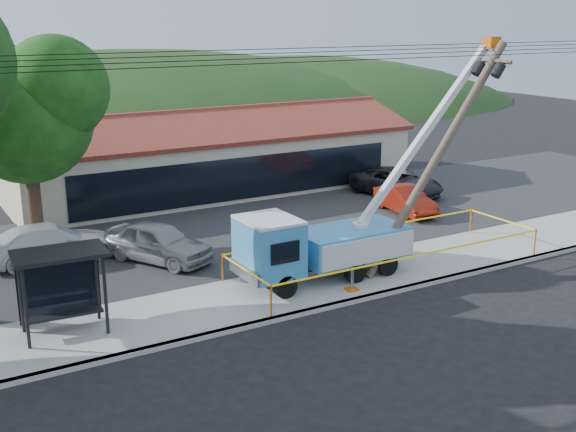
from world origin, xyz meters
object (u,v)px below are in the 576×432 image
(utility_truck, at_px, (322,241))
(car_red, at_px, (405,215))
(car_silver, at_px, (159,263))
(car_white, at_px, (52,263))
(bus_shelter, at_px, (60,272))
(car_dark, at_px, (396,197))
(leaning_pole, at_px, (444,146))

(utility_truck, height_order, car_red, utility_truck)
(car_silver, bearing_deg, utility_truck, -77.21)
(utility_truck, xyz_separation_m, car_red, (8.75, 5.78, -1.60))
(car_silver, bearing_deg, car_white, 121.32)
(bus_shelter, distance_m, car_silver, 7.27)
(bus_shelter, xyz_separation_m, car_white, (1.21, 7.08, -2.08))
(car_red, bearing_deg, car_dark, 64.95)
(leaning_pole, relative_size, bus_shelter, 3.03)
(car_white, distance_m, car_dark, 18.95)
(utility_truck, bearing_deg, car_silver, 131.27)
(car_red, bearing_deg, leaning_pole, -112.86)
(car_red, bearing_deg, car_white, -178.00)
(utility_truck, bearing_deg, bus_shelter, 178.97)
(leaning_pole, height_order, bus_shelter, leaning_pole)
(leaning_pole, bearing_deg, car_silver, 148.19)
(car_silver, distance_m, car_dark, 15.62)
(utility_truck, bearing_deg, car_dark, 39.74)
(utility_truck, xyz_separation_m, car_silver, (-4.46, 5.08, -1.60))
(car_silver, xyz_separation_m, car_white, (-3.72, 2.17, 0.00))
(car_white, bearing_deg, car_silver, -120.40)
(car_red, bearing_deg, bus_shelter, -155.87)
(car_silver, height_order, car_red, car_silver)
(car_silver, height_order, car_dark, car_silver)
(utility_truck, relative_size, car_red, 2.79)
(car_red, height_order, car_dark, car_dark)
(utility_truck, height_order, leaning_pole, utility_truck)
(bus_shelter, distance_m, car_red, 19.10)
(leaning_pole, bearing_deg, car_white, 148.64)
(utility_truck, xyz_separation_m, car_white, (-8.18, 7.24, -1.60))
(car_red, bearing_deg, car_silver, -170.01)
(car_red, bearing_deg, utility_truck, -139.60)
(utility_truck, bearing_deg, car_white, 138.47)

